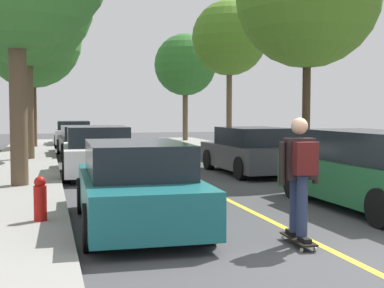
% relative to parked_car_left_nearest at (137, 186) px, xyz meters
% --- Properties ---
extents(ground, '(80.00, 80.00, 0.00)m').
position_rel_parked_car_left_nearest_xyz_m(ground, '(2.25, -2.82, -0.66)').
color(ground, '#424244').
extents(center_line, '(0.12, 39.20, 0.01)m').
position_rel_parked_car_left_nearest_xyz_m(center_line, '(2.25, 1.18, -0.66)').
color(center_line, gold).
rests_on(center_line, ground).
extents(parked_car_left_nearest, '(1.91, 4.18, 1.36)m').
position_rel_parked_car_left_nearest_xyz_m(parked_car_left_nearest, '(0.00, 0.00, 0.00)').
color(parked_car_left_nearest, '#196066').
rests_on(parked_car_left_nearest, ground).
extents(parked_car_left_near, '(2.06, 4.22, 1.43)m').
position_rel_parked_car_left_nearest_xyz_m(parked_car_left_near, '(-0.00, 6.88, 0.03)').
color(parked_car_left_near, white).
rests_on(parked_car_left_near, ground).
extents(parked_car_left_far, '(1.95, 4.62, 1.25)m').
position_rel_parked_car_left_nearest_xyz_m(parked_car_left_far, '(-0.00, 13.79, -0.04)').
color(parked_car_left_far, black).
rests_on(parked_car_left_far, ground).
extents(parked_car_left_farthest, '(2.07, 4.20, 1.33)m').
position_rel_parked_car_left_nearest_xyz_m(parked_car_left_farthest, '(0.00, 20.72, -0.00)').
color(parked_car_left_farthest, white).
rests_on(parked_car_left_farthest, ground).
extents(parked_car_right_nearest, '(1.88, 4.40, 1.48)m').
position_rel_parked_car_left_nearest_xyz_m(parked_car_right_nearest, '(4.49, 0.33, 0.07)').
color(parked_car_right_nearest, '#1E5B33').
rests_on(parked_car_right_nearest, ground).
extents(parked_car_right_near, '(2.08, 4.14, 1.38)m').
position_rel_parked_car_left_nearest_xyz_m(parked_car_right_near, '(4.49, 6.29, 0.01)').
color(parked_car_right_near, '#38383D').
rests_on(parked_car_right_near, ground).
extents(street_tree_left_near, '(4.79, 4.79, 8.07)m').
position_rel_parked_car_left_nearest_xyz_m(street_tree_left_near, '(-2.01, 11.63, 5.14)').
color(street_tree_left_near, brown).
rests_on(street_tree_left_near, sidewalk_left).
extents(street_tree_left_far, '(4.73, 4.73, 7.55)m').
position_rel_parked_car_left_nearest_xyz_m(street_tree_left_far, '(-2.01, 18.45, 4.65)').
color(street_tree_left_far, '#4C3823').
rests_on(street_tree_left_far, sidewalk_left).
extents(street_tree_right_near, '(3.33, 3.33, 6.62)m').
position_rel_parked_car_left_nearest_xyz_m(street_tree_right_near, '(6.50, 14.14, 4.42)').
color(street_tree_right_near, brown).
rests_on(street_tree_right_near, sidewalk_right).
extents(street_tree_right_far, '(3.61, 3.61, 6.24)m').
position_rel_parked_car_left_nearest_xyz_m(street_tree_right_far, '(6.50, 21.98, 3.89)').
color(street_tree_right_far, brown).
rests_on(street_tree_right_far, sidewalk_right).
extents(fire_hydrant, '(0.20, 0.20, 0.70)m').
position_rel_parked_car_left_nearest_xyz_m(fire_hydrant, '(-1.50, 0.16, -0.17)').
color(fire_hydrant, '#B2140F').
rests_on(fire_hydrant, sidewalk_left).
extents(skateboard, '(0.27, 0.85, 0.10)m').
position_rel_parked_car_left_nearest_xyz_m(skateboard, '(1.95, -1.81, -0.57)').
color(skateboard, black).
rests_on(skateboard, ground).
extents(skateboarder, '(0.58, 0.70, 1.66)m').
position_rel_parked_car_left_nearest_xyz_m(skateboarder, '(1.94, -1.85, 0.39)').
color(skateboarder, black).
rests_on(skateboarder, skateboard).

